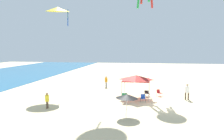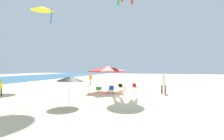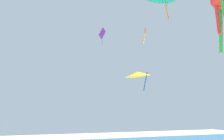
{
  "view_description": "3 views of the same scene",
  "coord_description": "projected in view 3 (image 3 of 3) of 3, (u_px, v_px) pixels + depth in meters",
  "views": [
    {
      "loc": [
        -21.09,
        2.11,
        5.94
      ],
      "look_at": [
        3.49,
        6.1,
        3.27
      ],
      "focal_mm": 32.88,
      "sensor_mm": 36.0,
      "label": 1
    },
    {
      "loc": [
        -13.38,
        -2.18,
        2.54
      ],
      "look_at": [
        3.38,
        2.75,
        2.35
      ],
      "focal_mm": 25.18,
      "sensor_mm": 36.0,
      "label": 2
    },
    {
      "loc": [
        -6.98,
        -11.24,
        6.32
      ],
      "look_at": [
        0.01,
        8.25,
        10.26
      ],
      "focal_mm": 36.13,
      "sensor_mm": 36.0,
      "label": 3
    }
  ],
  "objects": [
    {
      "name": "kite_delta_yellow",
      "position": [
        138.0,
        74.0,
        28.08
      ],
      "size": [
        4.07,
        4.04,
        2.7
      ],
      "rotation": [
        0.0,
        0.0,
        1.89
      ],
      "color": "yellow"
    },
    {
      "name": "kite_diamond_purple",
      "position": [
        102.0,
        34.0,
        40.73
      ],
      "size": [
        0.71,
        2.29,
        3.39
      ],
      "rotation": [
        0.0,
        0.0,
        4.9
      ],
      "color": "purple"
    },
    {
      "name": "kite_parafoil_orange",
      "position": [
        144.0,
        37.0,
        46.24
      ],
      "size": [
        1.83,
        3.58,
        2.3
      ],
      "rotation": [
        0.0,
        0.0,
        1.2
      ],
      "color": "orange"
    }
  ]
}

